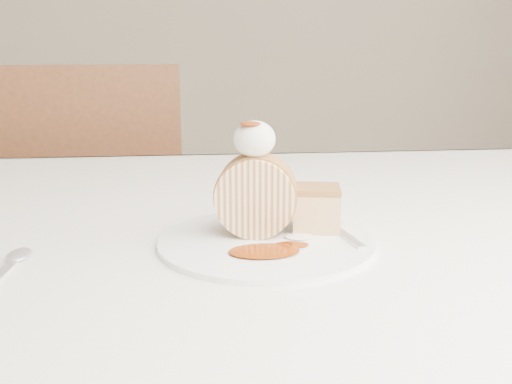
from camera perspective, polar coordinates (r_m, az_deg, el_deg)
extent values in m
cube|color=white|center=(0.75, 0.08, -3.62)|extent=(1.40, 0.90, 0.04)
cube|color=white|center=(1.21, -2.19, -2.72)|extent=(1.40, 0.01, 0.28)
cube|color=brown|center=(1.67, -15.60, -4.38)|extent=(0.50, 0.50, 0.04)
cube|color=brown|center=(1.42, -16.32, 2.78)|extent=(0.44, 0.11, 0.46)
cylinder|color=brown|center=(1.93, -9.48, -8.93)|extent=(0.04, 0.04, 0.43)
cylinder|color=brown|center=(1.94, -20.71, -9.58)|extent=(0.04, 0.04, 0.43)
cylinder|color=brown|center=(1.59, -8.14, -14.06)|extent=(0.04, 0.04, 0.43)
cylinder|color=brown|center=(1.60, -22.01, -14.81)|extent=(0.04, 0.04, 0.43)
cylinder|color=white|center=(0.63, 1.00, -4.98)|extent=(0.28, 0.28, 0.01)
cylinder|color=#F9E9AD|center=(0.64, -0.03, -0.39)|extent=(0.10, 0.06, 0.09)
cube|color=#AD7F41|center=(0.66, 6.05, -1.89)|extent=(0.06, 0.06, 0.04)
ellipsoid|color=white|center=(0.62, -0.15, 5.32)|extent=(0.05, 0.05, 0.04)
ellipsoid|color=#792A05|center=(0.61, -0.58, 7.29)|extent=(0.02, 0.02, 0.01)
cube|color=silver|center=(0.65, 8.64, -4.11)|extent=(0.04, 0.14, 0.00)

